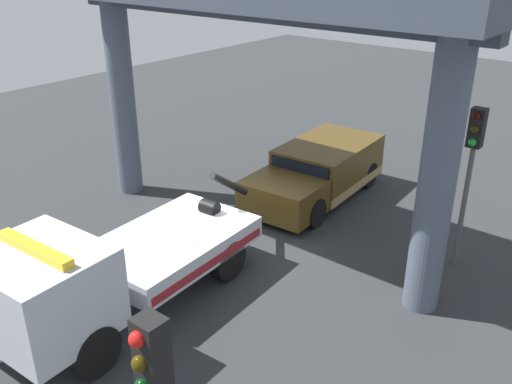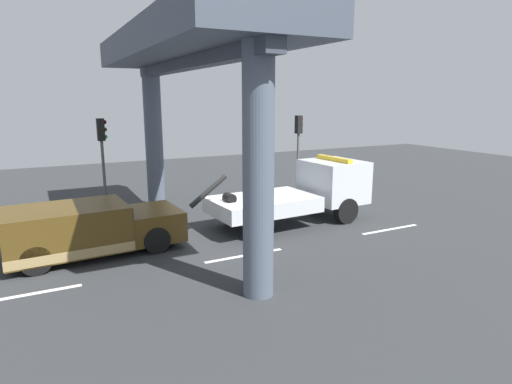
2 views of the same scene
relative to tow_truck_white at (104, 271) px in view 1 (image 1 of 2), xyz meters
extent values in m
cube|color=#2D3033|center=(-3.79, -0.05, -1.25)|extent=(60.00, 40.00, 0.10)
cube|color=silver|center=(-9.79, -2.39, -1.20)|extent=(2.60, 0.16, 0.01)
cube|color=silver|center=(-3.79, -2.39, -1.20)|extent=(2.60, 0.16, 0.01)
cube|color=silver|center=(-1.93, -0.11, -0.28)|extent=(3.97, 2.62, 0.55)
cube|color=silver|center=(1.40, 0.08, 0.27)|extent=(2.18, 2.42, 1.65)
cube|color=black|center=(2.01, 0.12, 0.64)|extent=(0.19, 2.21, 0.66)
cube|color=maroon|center=(-2.00, 1.09, -0.36)|extent=(3.64, 0.23, 0.20)
cylinder|color=black|center=(-4.11, -0.24, 0.46)|extent=(1.42, 0.26, 1.07)
cylinder|color=black|center=(-3.31, -0.19, 0.12)|extent=(0.39, 0.47, 0.36)
cube|color=yellow|center=(1.40, 0.08, 1.18)|extent=(0.35, 1.93, 0.16)
cylinder|color=black|center=(1.14, 1.11, -0.70)|extent=(1.02, 0.38, 1.00)
cylinder|color=black|center=(1.26, -0.97, -0.70)|extent=(1.02, 0.38, 1.00)
cylinder|color=black|center=(-2.75, 0.88, -0.70)|extent=(1.02, 0.38, 1.00)
cylinder|color=black|center=(-2.63, -1.20, -0.70)|extent=(1.02, 0.38, 1.00)
cube|color=#4C3814|center=(-8.61, -0.08, -0.30)|extent=(3.58, 2.40, 1.35)
cube|color=#4C3814|center=(-6.03, 0.07, -0.50)|extent=(1.85, 2.21, 0.95)
cube|color=black|center=(-6.87, 0.02, 0.00)|extent=(0.17, 1.94, 0.59)
cube|color=#9E8451|center=(-8.61, -0.08, -0.79)|extent=(3.60, 2.41, 0.28)
cylinder|color=black|center=(-6.23, 1.02, -0.78)|extent=(0.85, 0.33, 0.84)
cylinder|color=black|center=(-6.12, -0.90, -0.78)|extent=(0.85, 0.33, 0.84)
cylinder|color=black|center=(-9.62, 0.82, -0.78)|extent=(0.85, 0.33, 0.84)
cylinder|color=black|center=(-9.51, -1.10, -0.78)|extent=(0.85, 0.33, 0.84)
cylinder|color=#4C5666|center=(-4.63, 4.85, 1.80)|extent=(0.75, 0.75, 6.01)
cylinder|color=#4C5666|center=(-4.63, -4.95, 1.80)|extent=(0.75, 0.75, 6.01)
cube|color=#353C47|center=(-4.63, -0.05, 4.63)|extent=(0.50, 11.40, 0.36)
cylinder|color=#515456|center=(-6.79, 4.80, 0.33)|extent=(0.12, 0.12, 3.06)
cube|color=black|center=(-6.79, 4.80, 2.31)|extent=(0.28, 0.32, 0.90)
sphere|color=#360605|center=(-6.63, 4.80, 2.61)|extent=(0.18, 0.18, 0.18)
sphere|color=#3A2D06|center=(-6.63, 4.80, 2.31)|extent=(0.18, 0.18, 0.18)
sphere|color=green|center=(-6.63, 4.80, 2.01)|extent=(0.18, 0.18, 0.18)
cube|color=black|center=(2.71, 4.80, 2.26)|extent=(0.28, 0.32, 0.90)
sphere|color=red|center=(2.87, 4.80, 2.56)|extent=(0.18, 0.18, 0.18)
sphere|color=#3A2D06|center=(2.87, 4.80, 2.26)|extent=(0.18, 0.18, 0.18)
camera|label=1|loc=(5.52, 8.44, 6.12)|focal=39.02mm
camera|label=2|loc=(-9.21, -13.77, 3.55)|focal=30.29mm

